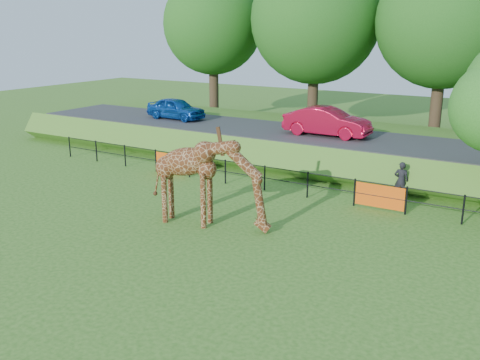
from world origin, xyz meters
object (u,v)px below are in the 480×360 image
Objects in this scene: car_blue at (176,108)px; visitor at (401,181)px; car_red at (327,122)px; giraffe at (210,183)px.

car_blue reaches higher than visitor.
car_blue is 9.77m from car_red.
car_blue is at bearing 89.23° from car_red.
car_blue is 15.38m from visitor.
visitor is at bearing 42.79° from giraffe.
car_blue is at bearing -24.95° from visitor.
giraffe is 8.20m from visitor.
visitor is (4.89, 6.53, -0.80)m from giraffe.
giraffe is 2.83× the size of visitor.
giraffe is at bearing 44.36° from visitor.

